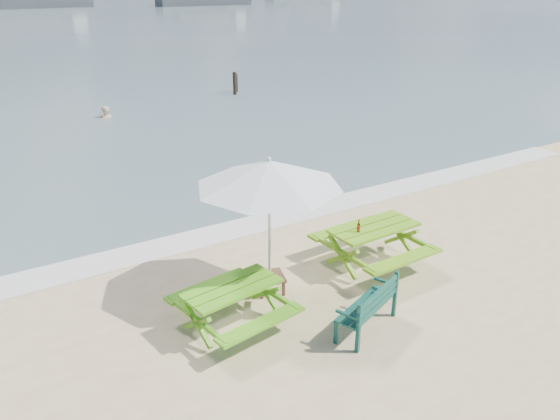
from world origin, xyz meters
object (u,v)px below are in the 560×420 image
beer_bottle (359,228)px  side_table (270,283)px  park_bench (366,315)px  swimmer (107,128)px  patio_umbrella (269,174)px  picnic_table_right (373,246)px  picnic_table_left (233,307)px

beer_bottle → side_table: bearing=172.4°
park_bench → beer_bottle: beer_bottle is taller
park_bench → swimmer: (0.52, 16.60, -0.67)m
patio_umbrella → beer_bottle: 2.21m
picnic_table_right → park_bench: size_ratio=1.45×
swimmer → patio_umbrella: bearing=-94.7°
park_bench → patio_umbrella: (-0.70, 1.76, 1.96)m
picnic_table_right → park_bench: bearing=-133.4°
park_bench → swimmer: size_ratio=0.76×
park_bench → patio_umbrella: patio_umbrella is taller
picnic_table_left → side_table: picnic_table_left is taller
picnic_table_right → patio_umbrella: patio_umbrella is taller
picnic_table_left → beer_bottle: beer_bottle is taller
picnic_table_left → patio_umbrella: size_ratio=0.62×
patio_umbrella → side_table: bearing=0.0°
swimmer → picnic_table_left: bearing=-98.3°
beer_bottle → picnic_table_left: bearing=-172.6°
park_bench → swimmer: park_bench is taller
patio_umbrella → beer_bottle: size_ratio=12.58×
park_bench → patio_umbrella: bearing=111.8°
picnic_table_right → park_bench: (-1.47, -1.55, -0.15)m
picnic_table_left → beer_bottle: bearing=7.4°
picnic_table_right → patio_umbrella: 2.84m
park_bench → beer_bottle: size_ratio=5.56×
park_bench → side_table: bearing=111.8°
swimmer → picnic_table_right: bearing=-86.4°
patio_umbrella → beer_bottle: bearing=-7.6°
beer_bottle → swimmer: 15.14m
patio_umbrella → picnic_table_right: bearing=-5.5°
patio_umbrella → swimmer: 15.12m
picnic_table_left → swimmer: bearing=81.7°
picnic_table_left → swimmer: (2.26, 15.44, -0.78)m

